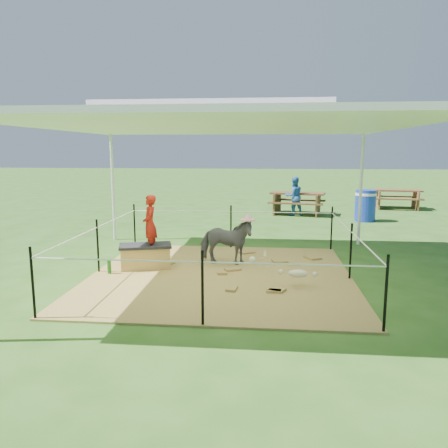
# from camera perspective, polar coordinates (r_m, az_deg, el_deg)

# --- Properties ---
(ground) EXTENTS (90.00, 90.00, 0.00)m
(ground) POSITION_cam_1_polar(r_m,az_deg,el_deg) (7.86, -0.42, -6.86)
(ground) COLOR #2D5919
(ground) RESTS_ON ground
(hay_patch) EXTENTS (4.60, 4.60, 0.03)m
(hay_patch) POSITION_cam_1_polar(r_m,az_deg,el_deg) (7.85, -0.42, -6.75)
(hay_patch) COLOR brown
(hay_patch) RESTS_ON ground
(canopy_tent) EXTENTS (6.30, 6.30, 2.90)m
(canopy_tent) POSITION_cam_1_polar(r_m,az_deg,el_deg) (7.54, -0.45, 13.14)
(canopy_tent) COLOR silver
(canopy_tent) RESTS_ON ground
(rope_fence) EXTENTS (4.54, 4.54, 1.00)m
(rope_fence) POSITION_cam_1_polar(r_m,az_deg,el_deg) (7.70, -0.43, -2.26)
(rope_fence) COLOR black
(rope_fence) RESTS_ON ground
(straw_bale) EXTENTS (0.99, 0.68, 0.40)m
(straw_bale) POSITION_cam_1_polar(r_m,az_deg,el_deg) (8.39, -10.19, -4.31)
(straw_bale) COLOR #B79542
(straw_bale) RESTS_ON hay_patch
(dark_cloth) EXTENTS (1.06, 0.74, 0.05)m
(dark_cloth) POSITION_cam_1_polar(r_m,az_deg,el_deg) (8.34, -10.24, -2.81)
(dark_cloth) COLOR black
(dark_cloth) RESTS_ON straw_bale
(woman) EXTENTS (0.36, 0.45, 1.08)m
(woman) POSITION_cam_1_polar(r_m,az_deg,el_deg) (8.22, -9.67, 0.69)
(woman) COLOR #B11C11
(woman) RESTS_ON straw_bale
(green_bottle) EXTENTS (0.09, 0.09, 0.25)m
(green_bottle) POSITION_cam_1_polar(r_m,az_deg,el_deg) (8.16, -14.76, -5.42)
(green_bottle) COLOR #196B17
(green_bottle) RESTS_ON hay_patch
(pony) EXTENTS (1.11, 0.59, 0.90)m
(pony) POSITION_cam_1_polar(r_m,az_deg,el_deg) (8.44, 0.23, -2.33)
(pony) COLOR #48474C
(pony) RESTS_ON hay_patch
(pink_hat) EXTENTS (0.28, 0.28, 0.13)m
(pink_hat) POSITION_cam_1_polar(r_m,az_deg,el_deg) (8.35, 0.23, 1.11)
(pink_hat) COLOR pink
(pink_hat) RESTS_ON pony
(foal) EXTENTS (0.90, 0.51, 0.49)m
(foal) POSITION_cam_1_polar(r_m,az_deg,el_deg) (7.24, 9.64, -6.17)
(foal) COLOR beige
(foal) RESTS_ON hay_patch
(trash_barrel) EXTENTS (0.81, 0.81, 0.99)m
(trash_barrel) POSITION_cam_1_polar(r_m,az_deg,el_deg) (14.49, 17.98, 2.30)
(trash_barrel) COLOR #1734AE
(trash_barrel) RESTS_ON ground
(picnic_table_near) EXTENTS (2.08, 1.68, 0.77)m
(picnic_table_near) POSITION_cam_1_polar(r_m,az_deg,el_deg) (15.52, 9.55, 2.69)
(picnic_table_near) COLOR #56331D
(picnic_table_near) RESTS_ON ground
(picnic_table_far) EXTENTS (1.91, 1.49, 0.73)m
(picnic_table_far) POSITION_cam_1_polar(r_m,az_deg,el_deg) (18.04, 21.61, 3.05)
(picnic_table_far) COLOR brown
(picnic_table_far) RESTS_ON ground
(distant_person) EXTENTS (0.78, 0.70, 1.32)m
(distant_person) POSITION_cam_1_polar(r_m,az_deg,el_deg) (15.16, 9.13, 3.60)
(distant_person) COLOR #316CBB
(distant_person) RESTS_ON ground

